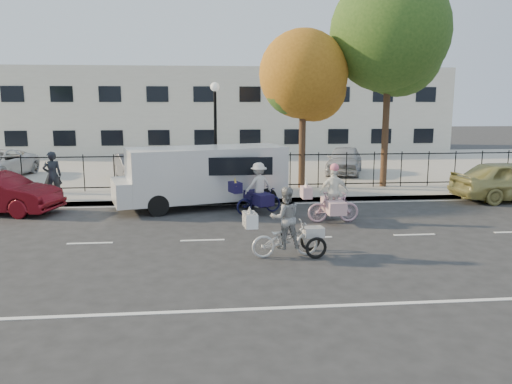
{
  "coord_description": "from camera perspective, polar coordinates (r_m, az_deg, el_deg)",
  "views": [
    {
      "loc": [
        0.19,
        -13.23,
        3.74
      ],
      "look_at": [
        1.58,
        1.2,
        1.1
      ],
      "focal_mm": 35.0,
      "sensor_mm": 36.0,
      "label": 1
    }
  ],
  "objects": [
    {
      "name": "gold_sedan",
      "position": [
        21.35,
        27.19,
        1.17
      ],
      "size": [
        4.61,
        2.06,
        1.54
      ],
      "primitive_type": "imported",
      "rotation": [
        0.0,
        0.0,
        1.63
      ],
      "color": "tan",
      "rests_on": "ground"
    },
    {
      "name": "lot_car_d",
      "position": [
        25.55,
        10.07,
        3.65
      ],
      "size": [
        2.9,
        4.37,
        1.38
      ],
      "primitive_type": "imported",
      "rotation": [
        0.0,
        0.0,
        -0.34
      ],
      "color": "#AEB0B6",
      "rests_on": "parking_lot"
    },
    {
      "name": "street_sign",
      "position": [
        20.27,
        -11.27,
        3.54
      ],
      "size": [
        0.85,
        0.06,
        1.8
      ],
      "color": "black",
      "rests_on": "sidewalk"
    },
    {
      "name": "parking_lot",
      "position": [
        28.47,
        -5.85,
        2.87
      ],
      "size": [
        60.0,
        15.6,
        0.15
      ],
      "primitive_type": "cube",
      "color": "#A8A399",
      "rests_on": "ground"
    },
    {
      "name": "white_van",
      "position": [
        17.92,
        -6.01,
        2.05
      ],
      "size": [
        6.43,
        3.43,
        2.14
      ],
      "rotation": [
        0.0,
        0.0,
        0.27
      ],
      "color": "white",
      "rests_on": "ground"
    },
    {
      "name": "lot_car_c",
      "position": [
        23.73,
        -13.83,
        2.8
      ],
      "size": [
        2.46,
        3.92,
        1.22
      ],
      "primitive_type": "imported",
      "rotation": [
        0.0,
        0.0,
        0.34
      ],
      "color": "#4E5056",
      "rests_on": "parking_lot"
    },
    {
      "name": "iron_fence",
      "position": [
        20.63,
        -5.99,
        2.35
      ],
      "size": [
        58.0,
        0.06,
        1.5
      ],
      "primitive_type": null,
      "color": "black",
      "rests_on": "sidewalk"
    },
    {
      "name": "pedestrian",
      "position": [
        19.86,
        -22.24,
        1.76
      ],
      "size": [
        0.77,
        0.64,
        1.8
      ],
      "primitive_type": "imported",
      "rotation": [
        0.0,
        0.0,
        3.52
      ],
      "color": "black",
      "rests_on": "sidewalk"
    },
    {
      "name": "curb",
      "position": [
        18.65,
        -5.99,
        -1.07
      ],
      "size": [
        60.0,
        0.1,
        0.15
      ],
      "primitive_type": "cube",
      "color": "#A8A399",
      "rests_on": "ground"
    },
    {
      "name": "lamppost",
      "position": [
        20.04,
        -4.68,
        8.49
      ],
      "size": [
        0.36,
        0.36,
        4.33
      ],
      "color": "black",
      "rests_on": "sidewalk"
    },
    {
      "name": "tree_east",
      "position": [
        22.1,
        15.33,
        16.59
      ],
      "size": [
        4.9,
        4.9,
        8.98
      ],
      "color": "#442D1D",
      "rests_on": "ground"
    },
    {
      "name": "building",
      "position": [
        38.24,
        -5.87,
        9.16
      ],
      "size": [
        34.0,
        10.0,
        6.0
      ],
      "primitive_type": "cube",
      "color": "silver",
      "rests_on": "ground"
    },
    {
      "name": "sidewalk",
      "position": [
        19.68,
        -5.97,
        -0.47
      ],
      "size": [
        60.0,
        2.2,
        0.15
      ],
      "primitive_type": "cube",
      "color": "#A8A399",
      "rests_on": "ground"
    },
    {
      "name": "ground",
      "position": [
        13.75,
        -6.13,
        -5.52
      ],
      "size": [
        120.0,
        120.0,
        0.0
      ],
      "primitive_type": "plane",
      "color": "#333334"
    },
    {
      "name": "road_markings",
      "position": [
        13.75,
        -6.13,
        -5.5
      ],
      "size": [
        60.0,
        9.52,
        0.01
      ],
      "primitive_type": null,
      "color": "silver",
      "rests_on": "ground"
    },
    {
      "name": "bull_bike",
      "position": [
        16.78,
        0.22,
        -0.15
      ],
      "size": [
        1.91,
        1.36,
        1.73
      ],
      "rotation": [
        0.0,
        0.0,
        1.95
      ],
      "color": "black",
      "rests_on": "ground"
    },
    {
      "name": "zebra_trike",
      "position": [
        12.15,
        3.37,
        -4.35
      ],
      "size": [
        2.02,
        0.86,
        1.73
      ],
      "rotation": [
        0.0,
        0.0,
        1.68
      ],
      "color": "silver",
      "rests_on": "ground"
    },
    {
      "name": "unicorn_bike",
      "position": [
        15.72,
        8.74,
        -0.99
      ],
      "size": [
        1.83,
        1.27,
        1.86
      ],
      "rotation": [
        0.0,
        0.0,
        1.58
      ],
      "color": "#CE9DB0",
      "rests_on": "ground"
    },
    {
      "name": "tree_mid",
      "position": [
        21.0,
        5.78,
        12.75
      ],
      "size": [
        3.64,
        3.63,
        6.65
      ],
      "color": "#442D1D",
      "rests_on": "ground"
    }
  ]
}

